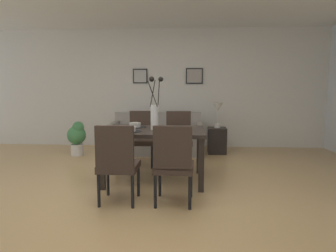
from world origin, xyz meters
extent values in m
plane|color=tan|center=(0.00, 0.00, 0.00)|extent=(9.00, 9.00, 0.00)
cube|color=silver|center=(0.00, 3.25, 1.30)|extent=(9.00, 0.10, 2.60)
cube|color=black|center=(0.15, 0.60, 0.71)|extent=(1.40, 0.98, 0.05)
cube|color=black|center=(0.79, 1.03, 0.34)|extent=(0.07, 0.07, 0.69)
cube|color=black|center=(-0.49, 1.03, 0.34)|extent=(0.07, 0.07, 0.69)
cube|color=black|center=(0.79, 0.18, 0.34)|extent=(0.07, 0.07, 0.69)
cube|color=black|center=(-0.49, 0.18, 0.34)|extent=(0.07, 0.07, 0.69)
cube|color=#33261E|center=(-0.17, -0.22, 0.42)|extent=(0.44, 0.44, 0.08)
cube|color=#33261E|center=(-0.18, -0.41, 0.68)|extent=(0.42, 0.06, 0.48)
cylinder|color=black|center=(0.02, -0.04, 0.19)|extent=(0.04, 0.04, 0.38)
cylinder|color=black|center=(-0.36, -0.03, 0.19)|extent=(0.04, 0.04, 0.38)
cylinder|color=black|center=(0.01, -0.42, 0.19)|extent=(0.04, 0.04, 0.38)
cylinder|color=black|center=(-0.37, -0.41, 0.19)|extent=(0.04, 0.04, 0.38)
cube|color=#33261E|center=(-0.17, 1.42, 0.42)|extent=(0.47, 0.47, 0.08)
cube|color=#33261E|center=(-0.18, 1.61, 0.68)|extent=(0.42, 0.09, 0.48)
cylinder|color=black|center=(-0.35, 1.22, 0.19)|extent=(0.04, 0.04, 0.38)
cylinder|color=black|center=(0.03, 1.24, 0.19)|extent=(0.04, 0.04, 0.38)
cylinder|color=black|center=(-0.37, 1.60, 0.19)|extent=(0.04, 0.04, 0.38)
cylinder|color=black|center=(0.01, 1.62, 0.19)|extent=(0.04, 0.04, 0.38)
cube|color=#33261E|center=(0.46, -0.22, 0.42)|extent=(0.46, 0.46, 0.08)
cube|color=#33261E|center=(0.45, -0.41, 0.68)|extent=(0.42, 0.08, 0.48)
cylinder|color=black|center=(0.66, -0.04, 0.19)|extent=(0.04, 0.04, 0.38)
cylinder|color=black|center=(0.28, -0.02, 0.19)|extent=(0.04, 0.04, 0.38)
cylinder|color=black|center=(0.64, -0.41, 0.19)|extent=(0.04, 0.04, 0.38)
cylinder|color=black|center=(0.26, -0.40, 0.19)|extent=(0.04, 0.04, 0.38)
cube|color=#33261E|center=(0.47, 1.42, 0.42)|extent=(0.46, 0.46, 0.08)
cube|color=#33261E|center=(0.45, 1.61, 0.68)|extent=(0.42, 0.08, 0.48)
cylinder|color=black|center=(0.29, 1.22, 0.19)|extent=(0.04, 0.04, 0.38)
cylinder|color=black|center=(0.67, 1.24, 0.19)|extent=(0.04, 0.04, 0.38)
cylinder|color=black|center=(0.26, 1.60, 0.19)|extent=(0.04, 0.04, 0.38)
cylinder|color=black|center=(0.64, 1.62, 0.19)|extent=(0.04, 0.04, 0.38)
cylinder|color=silver|center=(0.15, 0.60, 0.91)|extent=(0.11, 0.11, 0.34)
cylinder|color=black|center=(0.21, 0.62, 1.24)|extent=(0.05, 0.12, 0.37)
sphere|color=black|center=(0.24, 0.63, 1.44)|extent=(0.07, 0.07, 0.07)
cylinder|color=black|center=(0.12, 0.66, 1.24)|extent=(0.08, 0.05, 0.38)
sphere|color=black|center=(0.11, 0.68, 1.44)|extent=(0.07, 0.07, 0.07)
cylinder|color=black|center=(0.13, 0.55, 1.24)|extent=(0.15, 0.06, 0.36)
sphere|color=black|center=(0.12, 0.52, 1.44)|extent=(0.07, 0.07, 0.07)
cylinder|color=black|center=(-0.16, 0.38, 0.74)|extent=(0.32, 0.32, 0.01)
cylinder|color=#B2ADA3|center=(-0.16, 0.38, 0.78)|extent=(0.17, 0.17, 0.06)
cylinder|color=gray|center=(-0.16, 0.38, 0.79)|extent=(0.13, 0.13, 0.04)
cylinder|color=black|center=(-0.16, 0.82, 0.74)|extent=(0.32, 0.32, 0.01)
cylinder|color=#B2ADA3|center=(-0.16, 0.82, 0.78)|extent=(0.17, 0.17, 0.06)
cylinder|color=gray|center=(-0.16, 0.82, 0.79)|extent=(0.13, 0.13, 0.04)
cylinder|color=black|center=(0.47, 0.38, 0.74)|extent=(0.32, 0.32, 0.01)
cylinder|color=#B2ADA3|center=(0.47, 0.38, 0.78)|extent=(0.17, 0.17, 0.06)
cylinder|color=gray|center=(0.47, 0.38, 0.79)|extent=(0.13, 0.13, 0.04)
cube|color=gray|center=(-0.02, 2.47, 0.21)|extent=(1.82, 0.84, 0.42)
cube|color=gray|center=(-0.02, 2.81, 0.61)|extent=(1.82, 0.16, 0.38)
cube|color=gray|center=(0.85, 2.47, 0.52)|extent=(0.10, 0.84, 0.20)
cube|color=gray|center=(-0.88, 2.47, 0.52)|extent=(0.10, 0.84, 0.20)
cube|color=black|center=(1.20, 2.51, 0.26)|extent=(0.36, 0.36, 0.52)
cylinder|color=beige|center=(1.20, 2.51, 0.56)|extent=(0.12, 0.12, 0.08)
cylinder|color=beige|center=(1.20, 2.51, 0.74)|extent=(0.02, 0.02, 0.30)
cone|color=silver|center=(1.20, 2.51, 0.94)|extent=(0.22, 0.22, 0.18)
cube|color=black|center=(-0.45, 3.18, 1.57)|extent=(0.32, 0.02, 0.32)
cube|color=#B2B2AD|center=(-0.45, 3.17, 1.57)|extent=(0.27, 0.01, 0.27)
cube|color=black|center=(0.75, 3.18, 1.57)|extent=(0.37, 0.02, 0.34)
cube|color=#9E9389|center=(0.75, 3.17, 1.57)|extent=(0.32, 0.01, 0.29)
cylinder|color=silver|center=(-1.55, 2.14, 0.11)|extent=(0.24, 0.24, 0.22)
sphere|color=#42844C|center=(-1.55, 2.14, 0.40)|extent=(0.36, 0.36, 0.36)
sphere|color=#42844C|center=(-1.50, 2.11, 0.56)|extent=(0.22, 0.22, 0.22)
camera|label=1|loc=(0.62, -3.65, 1.34)|focal=32.91mm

